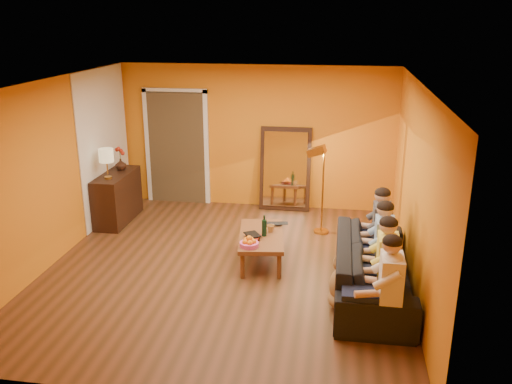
% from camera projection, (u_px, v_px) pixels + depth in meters
% --- Properties ---
extents(room_shell, '(5.00, 5.50, 2.60)m').
position_uv_depth(room_shell, '(230.00, 173.00, 7.62)').
color(room_shell, brown).
rests_on(room_shell, ground).
extents(white_accent, '(0.02, 1.90, 2.58)m').
position_uv_depth(white_accent, '(105.00, 145.00, 9.29)').
color(white_accent, white).
rests_on(white_accent, wall_left).
extents(doorway_recess, '(1.06, 0.30, 2.10)m').
position_uv_depth(doorway_recess, '(179.00, 147.00, 10.23)').
color(doorway_recess, '#3F2D19').
rests_on(doorway_recess, floor).
extents(door_jamb_left, '(0.08, 0.06, 2.20)m').
position_uv_depth(door_jamb_left, '(148.00, 147.00, 10.20)').
color(door_jamb_left, white).
rests_on(door_jamb_left, wall_back).
extents(door_jamb_right, '(0.08, 0.06, 2.20)m').
position_uv_depth(door_jamb_right, '(207.00, 149.00, 10.03)').
color(door_jamb_right, white).
rests_on(door_jamb_right, wall_back).
extents(door_header, '(1.22, 0.06, 0.08)m').
position_uv_depth(door_header, '(174.00, 90.00, 9.78)').
color(door_header, white).
rests_on(door_header, wall_back).
extents(mirror_frame, '(0.92, 0.27, 1.51)m').
position_uv_depth(mirror_frame, '(285.00, 169.00, 9.83)').
color(mirror_frame, black).
rests_on(mirror_frame, floor).
extents(mirror_glass, '(0.78, 0.21, 1.35)m').
position_uv_depth(mirror_glass, '(285.00, 169.00, 9.79)').
color(mirror_glass, white).
rests_on(mirror_glass, mirror_frame).
extents(sideboard, '(0.44, 1.18, 0.85)m').
position_uv_depth(sideboard, '(118.00, 197.00, 9.34)').
color(sideboard, black).
rests_on(sideboard, floor).
extents(table_lamp, '(0.24, 0.24, 0.51)m').
position_uv_depth(table_lamp, '(107.00, 164.00, 8.84)').
color(table_lamp, beige).
rests_on(table_lamp, sideboard).
extents(sofa, '(2.38, 0.93, 0.70)m').
position_uv_depth(sofa, '(372.00, 268.00, 6.92)').
color(sofa, black).
rests_on(sofa, floor).
extents(coffee_table, '(0.78, 1.29, 0.42)m').
position_uv_depth(coffee_table, '(261.00, 248.00, 7.86)').
color(coffee_table, brown).
rests_on(coffee_table, floor).
extents(floor_lamp, '(0.33, 0.28, 1.44)m').
position_uv_depth(floor_lamp, '(323.00, 191.00, 8.72)').
color(floor_lamp, '#BC8B37').
rests_on(floor_lamp, floor).
extents(dog, '(0.53, 0.64, 0.65)m').
position_uv_depth(dog, '(343.00, 282.00, 6.61)').
color(dog, olive).
rests_on(dog, floor).
extents(person_far_left, '(0.70, 0.44, 1.22)m').
position_uv_depth(person_far_left, '(390.00, 287.00, 5.88)').
color(person_far_left, silver).
rests_on(person_far_left, sofa).
extents(person_mid_left, '(0.70, 0.44, 1.22)m').
position_uv_depth(person_mid_left, '(387.00, 265.00, 6.40)').
color(person_mid_left, '#E6D54C').
rests_on(person_mid_left, sofa).
extents(person_mid_right, '(0.70, 0.44, 1.22)m').
position_uv_depth(person_mid_right, '(384.00, 247.00, 6.91)').
color(person_mid_right, '#7E9CC3').
rests_on(person_mid_right, sofa).
extents(person_far_right, '(0.70, 0.44, 1.22)m').
position_uv_depth(person_far_right, '(381.00, 230.00, 7.43)').
color(person_far_right, '#39383E').
rests_on(person_far_right, sofa).
extents(fruit_bowl, '(0.26, 0.26, 0.16)m').
position_uv_depth(fruit_bowl, '(249.00, 241.00, 7.36)').
color(fruit_bowl, '#DE4EA2').
rests_on(fruit_bowl, coffee_table).
extents(wine_bottle, '(0.07, 0.07, 0.31)m').
position_uv_depth(wine_bottle, '(264.00, 226.00, 7.69)').
color(wine_bottle, black).
rests_on(wine_bottle, coffee_table).
extents(tumbler, '(0.13, 0.13, 0.10)m').
position_uv_depth(tumbler, '(271.00, 228.00, 7.87)').
color(tumbler, '#B27F3F').
rests_on(tumbler, coffee_table).
extents(laptop, '(0.38, 0.28, 0.03)m').
position_uv_depth(laptop, '(277.00, 225.00, 8.09)').
color(laptop, black).
rests_on(laptop, coffee_table).
extents(book_lower, '(0.24, 0.28, 0.02)m').
position_uv_depth(book_lower, '(247.00, 238.00, 7.63)').
color(book_lower, black).
rests_on(book_lower, coffee_table).
extents(book_mid, '(0.21, 0.27, 0.02)m').
position_uv_depth(book_mid, '(247.00, 237.00, 7.63)').
color(book_mid, '#AE2513').
rests_on(book_mid, book_lower).
extents(book_upper, '(0.28, 0.30, 0.02)m').
position_uv_depth(book_upper, '(246.00, 236.00, 7.60)').
color(book_upper, black).
rests_on(book_upper, book_mid).
extents(vase, '(0.19, 0.19, 0.20)m').
position_uv_depth(vase, '(121.00, 164.00, 9.41)').
color(vase, black).
rests_on(vase, sideboard).
extents(flowers, '(0.17, 0.17, 0.42)m').
position_uv_depth(flowers, '(120.00, 151.00, 9.34)').
color(flowers, '#AE2513').
rests_on(flowers, vase).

